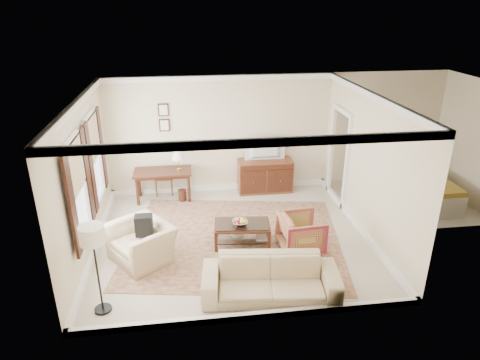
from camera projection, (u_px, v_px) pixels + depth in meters
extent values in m
cube|color=beige|center=(232.00, 238.00, 8.79)|extent=(5.50, 5.00, 0.01)
cube|color=white|center=(231.00, 97.00, 7.66)|extent=(5.50, 5.00, 0.01)
cube|color=beige|center=(220.00, 135.00, 10.50)|extent=(5.50, 0.01, 2.90)
cube|color=beige|center=(253.00, 239.00, 5.94)|extent=(5.50, 0.01, 2.90)
cube|color=beige|center=(84.00, 180.00, 7.89)|extent=(0.01, 5.00, 2.90)
cube|color=beige|center=(368.00, 165.00, 8.56)|extent=(0.01, 5.00, 2.90)
cube|color=beige|center=(401.00, 201.00, 10.36)|extent=(3.00, 2.70, 0.01)
cube|color=beige|center=(470.00, 142.00, 9.98)|extent=(0.01, 2.70, 2.90)
cube|color=maroon|center=(234.00, 239.00, 8.71)|extent=(4.75, 4.26, 0.01)
cube|color=#441F13|center=(163.00, 172.00, 10.21)|extent=(1.36, 0.68, 0.05)
cylinder|color=#441F13|center=(138.00, 192.00, 10.04)|extent=(0.07, 0.07, 0.70)
cylinder|color=#441F13|center=(189.00, 189.00, 10.19)|extent=(0.07, 0.07, 0.70)
cylinder|color=#441F13|center=(139.00, 183.00, 10.52)|extent=(0.07, 0.07, 0.70)
cylinder|color=#441F13|center=(188.00, 181.00, 10.67)|extent=(0.07, 0.07, 0.70)
cube|color=brown|center=(265.00, 176.00, 10.78)|extent=(1.35, 0.52, 0.83)
imported|color=black|center=(266.00, 142.00, 10.41)|extent=(0.96, 0.55, 0.13)
cube|color=#441F13|center=(242.00, 225.00, 8.41)|extent=(1.14, 0.74, 0.04)
cube|color=silver|center=(242.00, 224.00, 8.39)|extent=(1.08, 0.68, 0.01)
cube|color=silver|center=(242.00, 237.00, 8.51)|extent=(1.06, 0.66, 0.02)
cube|color=#441F13|center=(216.00, 242.00, 8.21)|extent=(0.07, 0.07, 0.42)
cube|color=#441F13|center=(269.00, 242.00, 8.24)|extent=(0.07, 0.07, 0.42)
cube|color=#441F13|center=(217.00, 228.00, 8.74)|extent=(0.07, 0.07, 0.42)
cube|color=#441F13|center=(267.00, 227.00, 8.77)|extent=(0.07, 0.07, 0.42)
imported|color=silver|center=(240.00, 222.00, 8.34)|extent=(0.42, 0.42, 0.10)
imported|color=brown|center=(231.00, 235.00, 8.53)|extent=(0.27, 0.15, 0.38)
imported|color=brown|center=(256.00, 237.00, 8.46)|extent=(0.28, 0.05, 0.38)
imported|color=maroon|center=(301.00, 231.00, 8.22)|extent=(0.80, 0.84, 0.81)
imported|color=tan|center=(141.00, 237.00, 7.88)|extent=(1.22, 1.31, 0.96)
cube|color=black|center=(144.00, 224.00, 7.83)|extent=(0.33, 0.38, 0.40)
imported|color=tan|center=(271.00, 273.00, 6.91)|extent=(2.28, 0.90, 0.87)
cylinder|color=black|center=(103.00, 309.00, 6.73)|extent=(0.27, 0.27, 0.04)
cylinder|color=black|center=(98.00, 276.00, 6.48)|extent=(0.03, 0.03, 1.27)
cylinder|color=silver|center=(92.00, 235.00, 6.20)|extent=(0.37, 0.37, 0.28)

